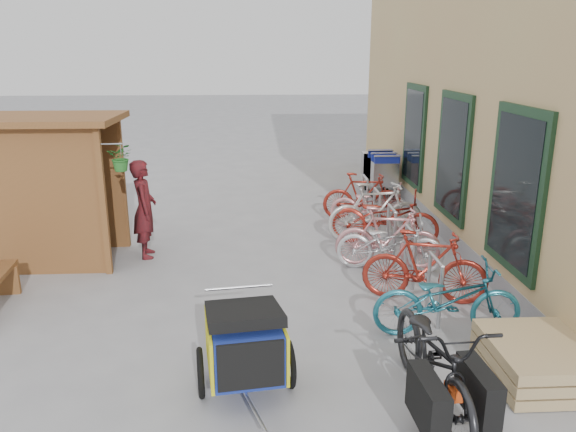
{
  "coord_description": "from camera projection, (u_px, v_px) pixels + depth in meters",
  "views": [
    {
      "loc": [
        0.07,
        -6.53,
        3.36
      ],
      "look_at": [
        0.5,
        1.5,
        1.0
      ],
      "focal_mm": 35.0,
      "sensor_mm": 36.0,
      "label": 1
    }
  ],
  "objects": [
    {
      "name": "ground",
      "position": [
        255.0,
        324.0,
        7.2
      ],
      "size": [
        80.0,
        80.0,
        0.0
      ],
      "primitive_type": "plane",
      "color": "#939396"
    },
    {
      "name": "kiosk",
      "position": [
        49.0,
        169.0,
        8.96
      ],
      "size": [
        2.49,
        1.65,
        2.4
      ],
      "color": "brown",
      "rests_on": "ground"
    },
    {
      "name": "bike_rack",
      "position": [
        391.0,
        227.0,
        9.48
      ],
      "size": [
        0.05,
        5.35,
        0.86
      ],
      "color": "#A5A8AD",
      "rests_on": "ground"
    },
    {
      "name": "pallet_stack",
      "position": [
        537.0,
        360.0,
        5.96
      ],
      "size": [
        1.0,
        1.2,
        0.4
      ],
      "color": "tan",
      "rests_on": "ground"
    },
    {
      "name": "shopping_carts",
      "position": [
        379.0,
        168.0,
        13.63
      ],
      "size": [
        0.62,
        1.71,
        1.11
      ],
      "color": "silver",
      "rests_on": "ground"
    },
    {
      "name": "child_trailer",
      "position": [
        245.0,
        342.0,
        5.67
      ],
      "size": [
        1.04,
        1.69,
        0.98
      ],
      "rotation": [
        0.0,
        0.0,
        0.14
      ],
      "color": "#1C2F9A",
      "rests_on": "ground"
    },
    {
      "name": "cargo_bike",
      "position": [
        435.0,
        360.0,
        5.35
      ],
      "size": [
        0.83,
        2.1,
        1.08
      ],
      "rotation": [
        0.0,
        0.0,
        0.05
      ],
      "color": "black",
      "rests_on": "ground"
    },
    {
      "name": "person_kiosk",
      "position": [
        144.0,
        209.0,
        9.38
      ],
      "size": [
        0.49,
        0.66,
        1.67
      ],
      "primitive_type": "imported",
      "rotation": [
        0.0,
        0.0,
        1.73
      ],
      "color": "maroon",
      "rests_on": "ground"
    },
    {
      "name": "bike_0",
      "position": [
        447.0,
        300.0,
        6.8
      ],
      "size": [
        1.83,
        0.73,
        0.94
      ],
      "primitive_type": "imported",
      "rotation": [
        0.0,
        0.0,
        1.51
      ],
      "color": "#1D6377",
      "rests_on": "ground"
    },
    {
      "name": "bike_1",
      "position": [
        425.0,
        267.0,
        7.73
      ],
      "size": [
        1.78,
        0.94,
        1.03
      ],
      "primitive_type": "imported",
      "rotation": [
        0.0,
        0.0,
        1.29
      ],
      "color": "maroon",
      "rests_on": "ground"
    },
    {
      "name": "bike_2",
      "position": [
        390.0,
        244.0,
        8.88
      ],
      "size": [
        1.77,
        0.94,
        0.89
      ],
      "primitive_type": "imported",
      "rotation": [
        0.0,
        0.0,
        1.35
      ],
      "color": "silver",
      "rests_on": "ground"
    },
    {
      "name": "bike_3",
      "position": [
        388.0,
        238.0,
        8.96
      ],
      "size": [
        1.75,
        0.8,
        1.01
      ],
      "primitive_type": "imported",
      "rotation": [
        0.0,
        0.0,
        1.37
      ],
      "color": "#D3888C",
      "rests_on": "ground"
    },
    {
      "name": "bike_4",
      "position": [
        385.0,
        218.0,
        10.03
      ],
      "size": [
        2.03,
        1.18,
        1.01
      ],
      "primitive_type": "imported",
      "rotation": [
        0.0,
        0.0,
        1.29
      ],
      "color": "maroon",
      "rests_on": "ground"
    },
    {
      "name": "bike_5",
      "position": [
        376.0,
        211.0,
        10.29
      ],
      "size": [
        1.87,
        0.75,
        1.09
      ],
      "primitive_type": "imported",
      "rotation": [
        0.0,
        0.0,
        1.7
      ],
      "color": "silver",
      "rests_on": "ground"
    },
    {
      "name": "bike_6",
      "position": [
        374.0,
        206.0,
        10.96
      ],
      "size": [
        1.85,
        1.16,
        0.92
      ],
      "primitive_type": "imported",
      "rotation": [
        0.0,
        0.0,
        1.23
      ],
      "color": "#D3888C",
      "rests_on": "ground"
    },
    {
      "name": "bike_7",
      "position": [
        363.0,
        196.0,
        11.57
      ],
      "size": [
        1.69,
        0.65,
        0.99
      ],
      "primitive_type": "imported",
      "rotation": [
        0.0,
        0.0,
        1.46
      ],
      "color": "maroon",
      "rests_on": "ground"
    }
  ]
}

